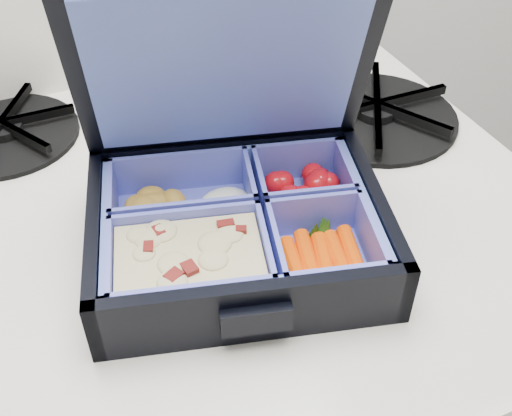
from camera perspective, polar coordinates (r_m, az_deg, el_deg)
name	(u,v)px	position (r m, az deg, el deg)	size (l,w,h in m)	color
bento_box	(238,229)	(0.53, -1.60, -1.91)	(0.24, 0.19, 0.06)	black
burner_grate	(376,109)	(0.71, 10.65, 8.63)	(0.18, 0.18, 0.03)	black
burner_grate_rear	(3,130)	(0.72, -21.55, 6.50)	(0.15, 0.15, 0.02)	black
fork	(253,144)	(0.66, -0.29, 5.72)	(0.03, 0.20, 0.01)	#9FA2B4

